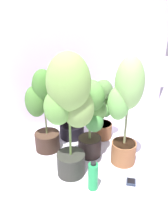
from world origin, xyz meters
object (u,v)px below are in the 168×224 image
(potted_plant_center, at_px, (90,113))
(hygrometer_box, at_px, (131,182))
(potted_plant_back_left, at_px, (44,109))
(nutrient_bottle, at_px, (93,176))
(potted_plant_front_right, at_px, (126,106))
(potted_plant_back_center, at_px, (69,102))
(potted_plant_back_right, at_px, (103,108))
(potted_plant_front_left, at_px, (69,104))

(potted_plant_center, relative_size, hygrometer_box, 7.07)
(potted_plant_back_left, xyz_separation_m, hygrometer_box, (0.49, -0.81, -0.45))
(potted_plant_center, bearing_deg, nutrient_bottle, -113.59)
(nutrient_bottle, bearing_deg, potted_plant_back_left, 103.22)
(potted_plant_center, bearing_deg, potted_plant_front_right, -46.52)
(potted_plant_back_center, bearing_deg, nutrient_bottle, -100.01)
(potted_plant_back_left, height_order, potted_plant_back_right, potted_plant_back_left)
(potted_plant_front_left, xyz_separation_m, potted_plant_front_right, (0.50, -0.06, -0.10))
(potted_plant_back_right, distance_m, potted_plant_back_center, 0.37)
(potted_plant_back_right, xyz_separation_m, potted_plant_back_center, (-0.33, 0.17, 0.07))
(potted_plant_back_right, relative_size, potted_plant_center, 0.86)
(potted_plant_back_left, xyz_separation_m, potted_plant_center, (0.36, -0.29, 0.00))
(potted_plant_back_left, distance_m, hygrometer_box, 1.05)
(potted_plant_front_right, bearing_deg, potted_plant_center, 133.48)
(hygrometer_box, relative_size, nutrient_bottle, 0.42)
(potted_plant_back_center, bearing_deg, potted_plant_center, -84.43)
(potted_plant_back_right, bearing_deg, potted_plant_center, -140.09)
(potted_plant_back_left, relative_size, nutrient_bottle, 3.23)
(potted_plant_front_right, xyz_separation_m, potted_plant_center, (-0.22, 0.24, -0.13))
(potted_plant_front_right, height_order, nutrient_bottle, potted_plant_front_right)
(potted_plant_front_right, relative_size, nutrient_bottle, 3.87)
(potted_plant_front_left, relative_size, potted_plant_center, 1.39)
(potted_plant_center, distance_m, nutrient_bottle, 0.58)
(potted_plant_front_right, height_order, hygrometer_box, potted_plant_front_right)
(potted_plant_back_center, bearing_deg, hygrometer_box, -79.38)
(potted_plant_back_right, height_order, potted_plant_center, potted_plant_center)
(potted_plant_back_left, height_order, potted_plant_center, potted_plant_back_left)
(potted_plant_front_left, bearing_deg, potted_plant_back_right, 36.66)
(potted_plant_front_right, distance_m, hygrometer_box, 0.66)
(potted_plant_front_left, xyz_separation_m, potted_plant_back_left, (-0.08, 0.47, -0.23))
(potted_plant_back_center, relative_size, nutrient_bottle, 2.63)
(potted_plant_back_right, xyz_separation_m, potted_plant_front_right, (-0.06, -0.48, 0.24))
(potted_plant_back_right, height_order, hygrometer_box, potted_plant_back_right)
(potted_plant_front_right, distance_m, nutrient_bottle, 0.65)
(potted_plant_back_center, xyz_separation_m, nutrient_bottle, (-0.15, -0.84, -0.30))
(potted_plant_back_left, relative_size, hygrometer_box, 7.67)
(hygrometer_box, distance_m, nutrient_bottle, 0.35)
(potted_plant_front_left, bearing_deg, potted_plant_back_left, 99.82)
(potted_plant_back_left, xyz_separation_m, potted_plant_back_center, (0.32, 0.12, -0.04))
(potted_plant_back_right, bearing_deg, nutrient_bottle, -125.29)
(potted_plant_back_center, height_order, potted_plant_center, potted_plant_center)
(potted_plant_front_left, xyz_separation_m, potted_plant_center, (0.28, 0.18, -0.22))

